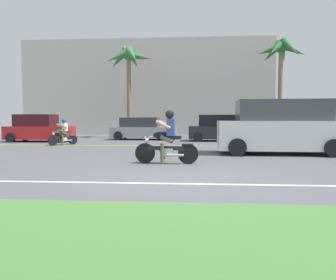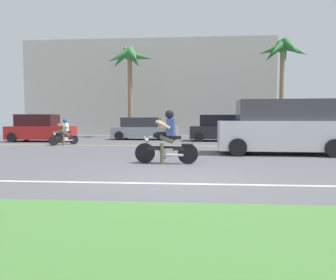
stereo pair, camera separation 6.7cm
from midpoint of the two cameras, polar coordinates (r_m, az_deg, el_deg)
ground at (r=9.89m, az=2.61°, el=-3.93°), size 56.00×30.00×0.04m
grass_median at (r=3.00m, az=-0.96°, el=-21.44°), size 56.00×3.80×0.06m
lane_line_near at (r=6.38m, az=1.82°, el=-8.01°), size 50.40×0.12×0.01m
lane_line_far at (r=15.41m, az=3.12°, el=-1.07°), size 50.40×0.12×0.01m
motorcyclist at (r=9.19m, az=-0.41°, el=-0.19°), size 1.90×0.62×1.59m
suv_nearby at (r=12.47m, az=19.66°, el=2.07°), size 4.77×2.22×2.03m
parked_car_0 at (r=19.95m, az=-22.68°, el=1.88°), size 3.78×1.93×1.61m
parked_car_1 at (r=20.34m, az=-4.72°, el=1.99°), size 4.23×2.06×1.43m
parked_car_2 at (r=19.13m, az=9.50°, el=2.03°), size 3.99×2.12×1.59m
parked_car_3 at (r=21.64m, az=22.99°, el=1.92°), size 3.97×2.00×1.53m
palm_tree_0 at (r=24.31m, az=19.89°, el=14.49°), size 3.57×3.31×7.06m
palm_tree_1 at (r=23.12m, az=-7.34°, el=14.03°), size 3.51×3.51×6.59m
motorcyclist_distant at (r=16.82m, az=-18.79°, el=1.07°), size 1.07×1.31×1.35m
building_far at (r=28.18m, az=-3.67°, el=9.27°), size 21.19×4.00×8.01m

